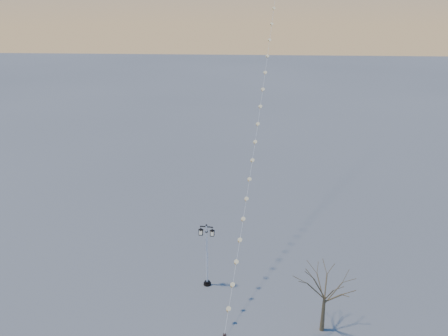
{
  "coord_description": "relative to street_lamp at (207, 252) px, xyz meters",
  "views": [
    {
      "loc": [
        2.38,
        -25.01,
        19.63
      ],
      "look_at": [
        0.33,
        5.25,
        8.59
      ],
      "focal_mm": 37.61,
      "sensor_mm": 36.0,
      "label": 1
    }
  ],
  "objects": [
    {
      "name": "street_lamp",
      "position": [
        0.0,
        0.0,
        0.0
      ],
      "size": [
        1.23,
        0.54,
        4.88
      ],
      "rotation": [
        0.0,
        0.0,
        -0.11
      ],
      "color": "black",
      "rests_on": "ground"
    },
    {
      "name": "bare_tree",
      "position": [
        7.68,
        -4.43,
        0.44
      ],
      "size": [
        2.73,
        2.73,
        4.52
      ],
      "rotation": [
        0.0,
        0.0,
        0.36
      ],
      "color": "brown",
      "rests_on": "ground"
    },
    {
      "name": "ground",
      "position": [
        0.8,
        -3.96,
        -2.7
      ],
      "size": [
        300.0,
        300.0,
        0.0
      ],
      "primitive_type": "plane",
      "color": "#5C5E5E",
      "rests_on": "ground"
    },
    {
      "name": "kite_train",
      "position": [
        4.24,
        13.59,
        15.17
      ],
      "size": [
        5.84,
        38.75,
        35.95
      ],
      "rotation": [
        0.0,
        0.0,
        0.3
      ],
      "color": "black",
      "rests_on": "ground"
    }
  ]
}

